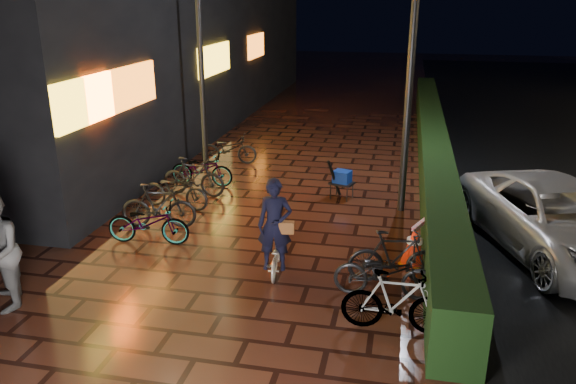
% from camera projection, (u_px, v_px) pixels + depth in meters
% --- Properties ---
extents(ground, '(80.00, 80.00, 0.00)m').
position_uv_depth(ground, '(242.00, 280.00, 9.37)').
color(ground, '#381911').
rests_on(ground, ground).
extents(hedge, '(0.70, 20.00, 1.00)m').
position_uv_depth(hedge, '(432.00, 144.00, 15.95)').
color(hedge, black).
rests_on(hedge, ground).
extents(van, '(3.58, 5.15, 1.31)m').
position_uv_depth(van, '(559.00, 219.00, 10.15)').
color(van, '#B8B7BD').
rests_on(van, ground).
extents(lamp_post_hedge, '(0.56, 0.17, 5.82)m').
position_uv_depth(lamp_post_hedge, '(411.00, 63.00, 11.36)').
color(lamp_post_hedge, black).
rests_on(lamp_post_hedge, ground).
extents(lamp_post_sf, '(0.51, 0.29, 5.48)m').
position_uv_depth(lamp_post_sf, '(201.00, 54.00, 14.78)').
color(lamp_post_sf, black).
rests_on(lamp_post_sf, ground).
extents(cyclist, '(0.64, 1.22, 1.70)m').
position_uv_depth(cyclist, '(275.00, 239.00, 9.41)').
color(cyclist, silver).
rests_on(cyclist, ground).
extents(traffic_barrier, '(1.06, 1.76, 0.73)m').
position_uv_depth(traffic_barrier, '(429.00, 232.00, 10.35)').
color(traffic_barrier, red).
rests_on(traffic_barrier, ground).
extents(cart_assembly, '(0.65, 0.56, 0.97)m').
position_uv_depth(cart_assembly, '(341.00, 178.00, 12.96)').
color(cart_assembly, black).
rests_on(cart_assembly, ground).
extents(parked_bikes_storefront, '(1.87, 6.20, 0.93)m').
position_uv_depth(parked_bikes_storefront, '(188.00, 182.00, 12.89)').
color(parked_bikes_storefront, black).
rests_on(parked_bikes_storefront, ground).
extents(parked_bikes_hedge, '(1.77, 1.98, 0.93)m').
position_uv_depth(parked_bikes_hedge, '(392.00, 276.00, 8.56)').
color(parked_bikes_hedge, black).
rests_on(parked_bikes_hedge, ground).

